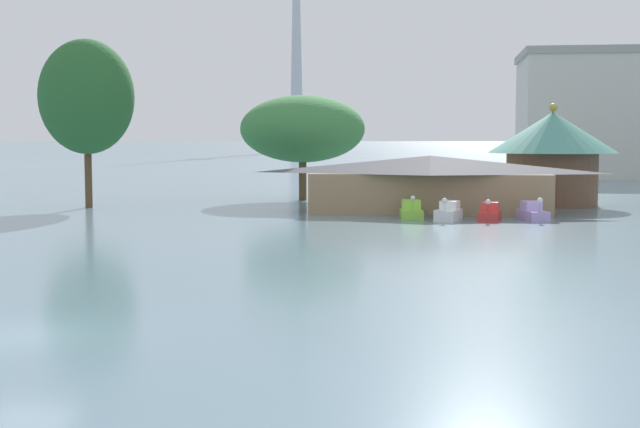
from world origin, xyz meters
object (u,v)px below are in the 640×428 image
Objects in this scene: pedal_boat_red at (490,213)px; boathouse at (430,183)px; pedal_boat_white at (449,213)px; background_building_block at (639,114)px; pedal_boat_lavender at (533,213)px; green_roof_pavilion at (552,151)px; shoreline_tree_tall_left at (87,97)px; pedal_boat_lime at (411,211)px; shoreline_tree_mid at (303,129)px.

pedal_boat_red is 7.06m from boathouse.
pedal_boat_white is 73.31m from background_building_block.
pedal_boat_white reaches higher than pedal_boat_lavender.
green_roof_pavilion reaches higher than pedal_boat_white.
green_roof_pavilion reaches higher than boathouse.
pedal_boat_red is 0.26× the size of green_roof_pavilion.
shoreline_tree_tall_left is at bearing -93.09° from pedal_boat_red.
boathouse is at bearing -134.53° from pedal_boat_red.
green_roof_pavilion is at bearing 41.16° from boathouse.
pedal_boat_lavender is 14.22m from green_roof_pavilion.
shoreline_tree_tall_left is at bearing -116.26° from pedal_boat_lavender.
background_building_block reaches higher than pedal_boat_lime.
pedal_boat_lime is 5.31m from pedal_boat_red.
pedal_boat_lavender is at bearing -42.62° from shoreline_tree_mid.
background_building_block is (18.05, 53.28, 4.18)m from green_roof_pavilion.
background_building_block is at bearing 170.01° from pedal_boat_red.
pedal_boat_lime is at bearing -129.81° from green_roof_pavilion.
green_roof_pavilion is (9.72, 8.50, 2.24)m from boathouse.
pedal_boat_red is at bearing -112.08° from green_roof_pavilion.
pedal_boat_red is 71.85m from background_building_block.
pedal_boat_white is at bearing -93.34° from pedal_boat_lavender.
boathouse is 13.11m from green_roof_pavilion.
green_roof_pavilion is 0.95× the size of shoreline_tree_mid.
background_building_block is (28.97, 66.38, 8.11)m from pedal_boat_lime.
pedal_boat_red is at bearing 118.43° from pedal_boat_white.
pedal_boat_lime is 0.29× the size of green_roof_pavilion.
shoreline_tree_mid is at bearing 34.39° from shoreline_tree_tall_left.
pedal_boat_red is 0.25× the size of shoreline_tree_mid.
pedal_boat_red is 32.46m from shoreline_tree_tall_left.
pedal_boat_red is (2.71, 0.57, -0.05)m from pedal_boat_white.
pedal_boat_red is (5.22, -0.94, -0.01)m from pedal_boat_lime.
shoreline_tree_mid is 0.34× the size of background_building_block.
shoreline_tree_mid reaches higher than green_roof_pavilion.
shoreline_tree_mid is at bearing -127.99° from background_building_block.
background_building_block is (27.78, 61.78, 6.41)m from boathouse.
pedal_boat_red is 0.14× the size of boathouse.
pedal_boat_lime is at bearing -13.00° from shoreline_tree_tall_left.
boathouse is (1.19, 4.60, 1.69)m from pedal_boat_lime.
background_building_block is (54.42, 60.50, -0.04)m from shoreline_tree_tall_left.
background_building_block is (23.75, 67.32, 8.12)m from pedal_boat_red.
background_building_block reaches higher than pedal_boat_red.
boathouse is 1.80× the size of green_roof_pavilion.
pedal_boat_lime is at bearing -90.76° from pedal_boat_red.
pedal_boat_lime is 0.09× the size of background_building_block.
green_roof_pavilion is at bearing 133.97° from pedal_boat_lime.
boathouse reaches higher than pedal_boat_lime.
shoreline_tree_mid is at bearing -129.22° from pedal_boat_red.
pedal_boat_lime is at bearing -58.53° from shoreline_tree_mid.
background_building_block is at bearing 175.21° from pedal_boat_white.
background_building_block reaches higher than shoreline_tree_tall_left.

